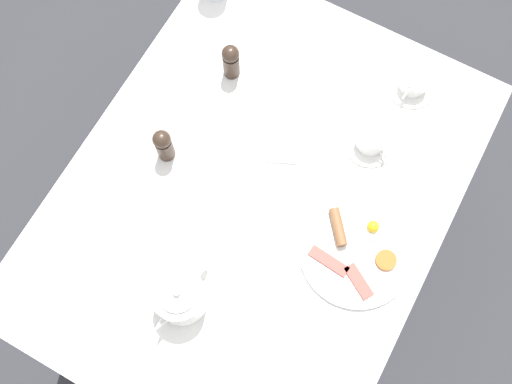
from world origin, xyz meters
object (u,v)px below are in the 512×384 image
teacup_with_saucer_right (414,82)px  napkin_folded (283,140)px  salt_grinder (164,145)px  teapot_near (181,296)px  teacup_with_saucer_left (371,140)px  creamer_jug (192,378)px  pepper_grinder (231,61)px  fork_by_plate (290,355)px  breakfast_plate (356,250)px  knife_by_plate (196,196)px

teacup_with_saucer_right → napkin_folded: size_ratio=0.90×
salt_grinder → napkin_folded: (0.25, 0.18, -0.06)m
teapot_near → teacup_with_saucer_left: teapot_near is taller
creamer_jug → pepper_grinder: (-0.32, 0.75, 0.03)m
teacup_with_saucer_left → fork_by_plate: size_ratio=0.98×
teapot_near → pepper_grinder: teapot_near is taller
teapot_near → fork_by_plate: (0.29, 0.01, -0.05)m
teapot_near → teacup_with_saucer_right: teapot_near is taller
breakfast_plate → creamer_jug: (-0.20, -0.46, 0.03)m
creamer_jug → napkin_folded: 0.65m
fork_by_plate → pepper_grinder: bearing=129.8°
salt_grinder → knife_by_plate: (0.13, -0.07, -0.06)m
teapot_near → napkin_folded: bearing=-177.0°
creamer_jug → salt_grinder: 0.58m
napkin_folded → teapot_near: bearing=-92.0°
teapot_near → fork_by_plate: size_ratio=1.55×
pepper_grinder → salt_grinder: bearing=-96.1°
teapot_near → creamer_jug: bearing=43.1°
teapot_near → teacup_with_saucer_left: (0.22, 0.59, -0.03)m
teacup_with_saucer_right → fork_by_plate: teacup_with_saucer_right is taller
pepper_grinder → teacup_with_saucer_right: bearing=23.6°
salt_grinder → teapot_near: bearing=-52.8°
breakfast_plate → teapot_near: teapot_near is taller
knife_by_plate → teacup_with_saucer_right: bearing=57.2°
knife_by_plate → teacup_with_saucer_left: bearing=46.5°
teacup_with_saucer_right → creamer_jug: (-0.14, -0.95, 0.01)m
pepper_grinder → knife_by_plate: 0.38m
breakfast_plate → teacup_with_saucer_right: 0.49m
pepper_grinder → fork_by_plate: pepper_grinder is taller
teacup_with_saucer_left → pepper_grinder: pepper_grinder is taller
creamer_jug → fork_by_plate: 0.24m
teapot_near → knife_by_plate: (-0.11, 0.24, -0.05)m
salt_grinder → napkin_folded: bearing=35.8°
teapot_near → breakfast_plate: bearing=139.5°
creamer_jug → fork_by_plate: (0.17, 0.16, -0.03)m
teacup_with_saucer_right → napkin_folded: teacup_with_saucer_right is taller
salt_grinder → fork_by_plate: bearing=-29.7°
teacup_with_saucer_left → creamer_jug: size_ratio=1.63×
teacup_with_saucer_right → salt_grinder: size_ratio=1.14×
teapot_near → pepper_grinder: (-0.20, 0.60, 0.01)m
salt_grinder → fork_by_plate: 0.61m
teacup_with_saucer_right → pepper_grinder: pepper_grinder is taller
napkin_folded → teacup_with_saucer_right: bearing=53.0°
fork_by_plate → knife_by_plate: (-0.40, 0.23, 0.00)m
teacup_with_saucer_left → creamer_jug: bearing=-98.2°
napkin_folded → salt_grinder: bearing=-144.2°
teacup_with_saucer_right → salt_grinder: salt_grinder is taller
teacup_with_saucer_left → salt_grinder: (-0.46, -0.28, 0.04)m
napkin_folded → fork_by_plate: bearing=-60.4°
breakfast_plate → fork_by_plate: bearing=-95.0°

